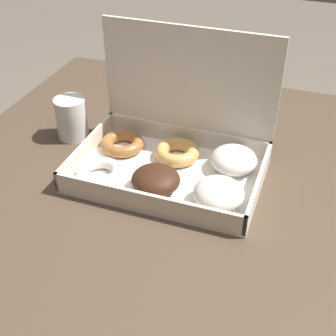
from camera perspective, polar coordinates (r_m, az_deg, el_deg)
The scene contains 3 objects.
dining_table at distance 1.08m, azimuth 2.85°, elevation -4.78°, with size 1.13×1.01×0.73m.
donut_box at distance 1.01m, azimuth 1.19°, elevation 1.78°, with size 0.40×0.28×0.29m.
coffee_mug at distance 1.15m, azimuth -11.70°, elevation 6.04°, with size 0.07×0.07×0.10m.
Camera 1 is at (0.22, -0.79, 1.34)m, focal length 50.00 mm.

